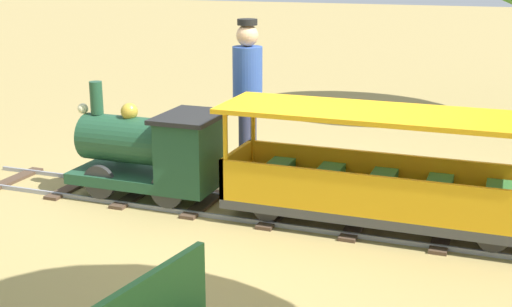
% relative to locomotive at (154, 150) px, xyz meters
% --- Properties ---
extents(ground_plane, '(60.00, 60.00, 0.00)m').
position_rel_locomotive_xyz_m(ground_plane, '(0.00, -1.11, -0.48)').
color(ground_plane, '#A38C51').
extents(track, '(0.76, 6.40, 0.04)m').
position_rel_locomotive_xyz_m(track, '(0.00, -1.20, -0.47)').
color(track, gray).
rests_on(track, ground_plane).
extents(locomotive, '(0.72, 1.45, 1.05)m').
position_rel_locomotive_xyz_m(locomotive, '(0.00, 0.00, 0.00)').
color(locomotive, '#1E472D').
rests_on(locomotive, ground_plane).
extents(passenger_car, '(0.82, 2.70, 0.97)m').
position_rel_locomotive_xyz_m(passenger_car, '(0.00, -2.10, -0.06)').
color(passenger_car, '#3F3F3F').
rests_on(passenger_car, ground_plane).
extents(conductor_person, '(0.30, 0.30, 1.62)m').
position_rel_locomotive_xyz_m(conductor_person, '(0.98, -0.55, 0.47)').
color(conductor_person, '#282D47').
rests_on(conductor_person, ground_plane).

